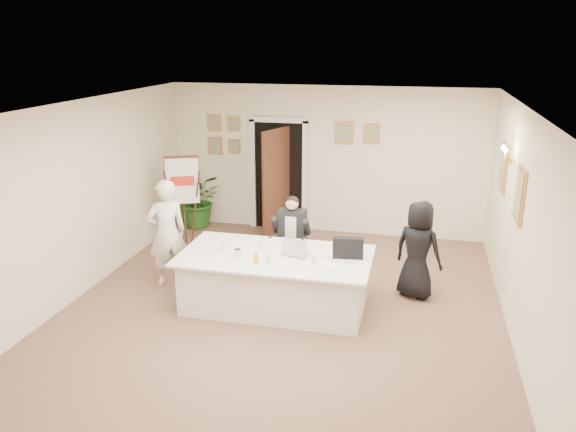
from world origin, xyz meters
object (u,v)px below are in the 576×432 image
at_px(laptop, 296,244).
at_px(oj_glass, 256,258).
at_px(potted_palm, 198,199).
at_px(standing_woman, 418,250).
at_px(standing_man, 167,233).
at_px(paper_stack, 325,266).
at_px(flip_chart, 184,205).
at_px(seated_man, 292,237).
at_px(conference_table, 276,280).
at_px(steel_jug, 238,253).
at_px(laptop_bag, 348,248).

xyz_separation_m(laptop, oj_glass, (-0.44, -0.43, -0.07)).
height_order(potted_palm, laptop, potted_palm).
height_order(standing_woman, oj_glass, standing_woman).
relative_size(standing_man, standing_woman, 1.14).
bearing_deg(standing_woman, potted_palm, -3.10).
height_order(potted_palm, paper_stack, potted_palm).
bearing_deg(flip_chart, laptop, -37.52).
bearing_deg(paper_stack, potted_palm, 132.99).
relative_size(flip_chart, oj_glass, 12.55).
xyz_separation_m(seated_man, flip_chart, (-2.20, 0.97, 0.09)).
height_order(seated_man, oj_glass, seated_man).
distance_m(conference_table, steel_jug, 0.68).
height_order(potted_palm, oj_glass, potted_palm).
xyz_separation_m(seated_man, laptop, (0.27, -0.93, 0.25)).
distance_m(flip_chart, potted_palm, 1.11).
xyz_separation_m(flip_chart, paper_stack, (2.95, -2.26, 0.03)).
height_order(standing_man, laptop_bag, standing_man).
bearing_deg(laptop_bag, paper_stack, -131.02).
bearing_deg(laptop, potted_palm, 146.92).
bearing_deg(seated_man, standing_woman, -11.21).
relative_size(conference_table, oj_glass, 20.29).
bearing_deg(standing_woman, standing_man, 31.26).
bearing_deg(standing_man, laptop_bag, 133.35).
xyz_separation_m(conference_table, potted_palm, (-2.38, 3.08, 0.16)).
bearing_deg(paper_stack, steel_jug, 176.63).
xyz_separation_m(seated_man, oj_glass, (-0.17, -1.36, 0.17)).
xyz_separation_m(conference_table, seated_man, (-0.01, 1.04, 0.28)).
bearing_deg(standing_woman, laptop_bag, 60.74).
distance_m(standing_man, standing_woman, 3.72).
bearing_deg(oj_glass, potted_palm, 122.77).
xyz_separation_m(flip_chart, steel_jug, (1.73, -2.19, 0.07)).
height_order(standing_man, steel_jug, standing_man).
height_order(seated_man, paper_stack, seated_man).
height_order(oj_glass, steel_jug, oj_glass).
distance_m(conference_table, flip_chart, 3.01).
bearing_deg(laptop_bag, flip_chart, 142.37).
distance_m(conference_table, potted_palm, 3.90).
distance_m(conference_table, seated_man, 1.07).
relative_size(seated_man, flip_chart, 0.82).
xyz_separation_m(standing_woman, paper_stack, (-1.18, -1.04, 0.07)).
height_order(flip_chart, laptop_bag, flip_chart).
relative_size(potted_palm, oj_glass, 8.50).
bearing_deg(oj_glass, paper_stack, 4.60).
bearing_deg(standing_man, laptop, 131.11).
relative_size(laptop, oj_glass, 2.89).
xyz_separation_m(laptop, laptop_bag, (0.72, 0.01, 0.00)).
relative_size(flip_chart, standing_man, 0.99).
distance_m(potted_palm, laptop, 4.00).
distance_m(standing_woman, potted_palm, 4.87).
relative_size(conference_table, potted_palm, 2.39).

